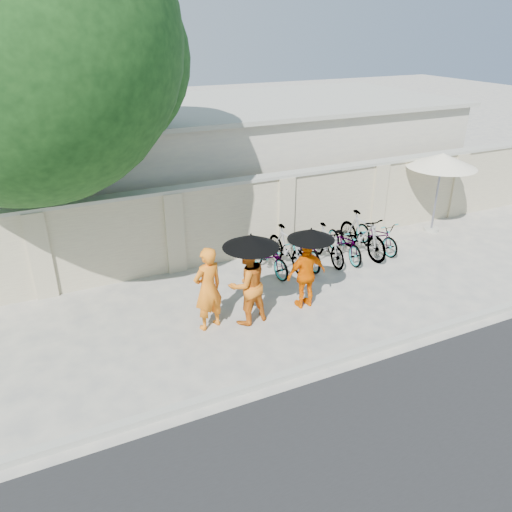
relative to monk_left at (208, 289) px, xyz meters
name	(u,v)px	position (x,y,z in m)	size (l,w,h in m)	color
ground	(269,323)	(1.15, -0.37, -0.87)	(80.00, 80.00, 0.00)	beige
kerb	(312,367)	(1.15, -2.07, -0.81)	(40.00, 0.16, 0.12)	#A4A496
compound_wall	(249,219)	(2.15, 2.83, 0.13)	(20.00, 0.30, 2.00)	beige
building_behind	(228,158)	(3.15, 6.63, 0.73)	(14.00, 6.00, 3.20)	beige
shade_tree	(19,51)	(-2.52, 2.60, 4.22)	(6.70, 6.20, 8.20)	#4E3623
monk_left	(208,289)	(0.00, 0.00, 0.00)	(0.64, 0.42, 1.75)	orange
monk_center	(247,284)	(0.78, -0.13, -0.01)	(0.84, 0.65, 1.72)	orange
parasol_center	(251,241)	(0.83, -0.21, 0.94)	(1.10, 1.10, 0.97)	black
monk_right	(306,274)	(2.16, -0.09, -0.11)	(0.89, 0.37, 1.52)	#F76A00
parasol_right	(311,234)	(2.18, -0.17, 0.83)	(0.97, 0.97, 0.96)	black
patio_umbrella	(442,161)	(7.70, 2.06, 1.20)	(2.25, 2.25, 2.30)	#A4A496
bike_0	(269,256)	(2.16, 1.69, -0.45)	(0.57, 1.63, 0.86)	gray
bike_1	(287,248)	(2.70, 1.73, -0.35)	(0.49, 1.74, 1.05)	gray
bike_2	(306,247)	(3.23, 1.72, -0.43)	(0.59, 1.69, 0.89)	gray
bike_3	(327,244)	(3.77, 1.58, -0.39)	(0.45, 1.60, 0.96)	gray
bike_4	(345,242)	(4.30, 1.58, -0.43)	(0.59, 1.69, 0.89)	gray
bike_5	(362,234)	(4.84, 1.58, -0.31)	(0.53, 1.87, 1.13)	gray
bike_6	(377,235)	(5.37, 1.65, -0.45)	(0.57, 1.63, 0.85)	gray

